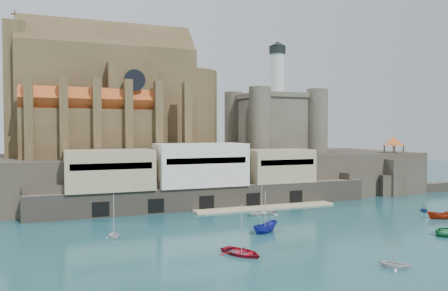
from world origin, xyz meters
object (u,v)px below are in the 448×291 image
(church, at_px, (117,102))
(boat_2, at_px, (265,233))
(castle_keep, at_px, (274,120))
(boat_1, at_px, (394,268))
(boat_0, at_px, (242,255))
(pavilion, at_px, (394,142))

(church, height_order, boat_2, church)
(castle_keep, distance_m, boat_2, 51.69)
(church, xyz_separation_m, boat_1, (22.47, -63.75, -22.13))
(boat_2, bearing_deg, church, -2.77)
(boat_2, bearing_deg, boat_1, 172.03)
(boat_1, bearing_deg, boat_0, 95.64)
(boat_1, relative_size, boat_2, 0.69)
(pavilion, xyz_separation_m, boat_0, (-57.73, -36.65, -12.73))
(pavilion, bearing_deg, church, 166.52)
(pavilion, xyz_separation_m, boat_2, (-49.59, -27.07, -12.73))
(boat_0, height_order, boat_1, boat_0)
(castle_keep, distance_m, boat_1, 67.94)
(church, distance_m, castle_keep, 40.39)
(boat_1, bearing_deg, church, 63.71)
(church, height_order, boat_1, church)
(church, distance_m, pavilion, 68.65)
(boat_1, bearing_deg, pavilion, 1.95)
(church, height_order, castle_keep, church)
(church, bearing_deg, castle_keep, -1.11)
(boat_1, bearing_deg, boat_2, 60.18)
(boat_0, xyz_separation_m, boat_2, (8.14, 9.58, 0.00))
(church, height_order, pavilion, church)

